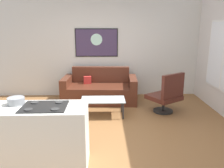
% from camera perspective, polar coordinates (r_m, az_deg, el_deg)
% --- Properties ---
extents(ground, '(6.40, 6.40, 0.04)m').
position_cam_1_polar(ground, '(4.54, -1.65, -11.72)').
color(ground, brown).
extents(back_wall, '(6.40, 0.05, 2.80)m').
position_cam_1_polar(back_wall, '(6.53, -1.80, 9.29)').
color(back_wall, silver).
rests_on(back_wall, ground).
extents(couch, '(1.96, 1.03, 0.86)m').
position_cam_1_polar(couch, '(6.15, -3.04, -1.53)').
color(couch, '#4F2618').
rests_on(couch, ground).
extents(coffee_table, '(0.96, 0.52, 0.38)m').
position_cam_1_polar(coffee_table, '(5.13, -2.28, -4.08)').
color(coffee_table, silver).
rests_on(coffee_table, ground).
extents(armchair, '(0.88, 0.87, 0.94)m').
position_cam_1_polar(armchair, '(5.41, 13.26, -2.61)').
color(armchair, black).
rests_on(armchair, ground).
extents(kitchen_counter, '(1.76, 0.61, 0.93)m').
position_cam_1_polar(kitchen_counter, '(3.53, -20.86, -12.20)').
color(kitchen_counter, white).
rests_on(kitchen_counter, ground).
extents(mixing_bowl, '(0.23, 0.23, 0.10)m').
position_cam_1_polar(mixing_bowl, '(3.48, -22.54, -3.89)').
color(mixing_bowl, gray).
rests_on(mixing_bowl, kitchen_counter).
extents(wall_painting, '(1.17, 0.03, 0.77)m').
position_cam_1_polar(wall_painting, '(6.48, -3.86, 10.09)').
color(wall_painting, black).
extents(window, '(0.03, 1.48, 1.55)m').
position_cam_1_polar(window, '(5.65, 25.64, 6.12)').
color(window, silver).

